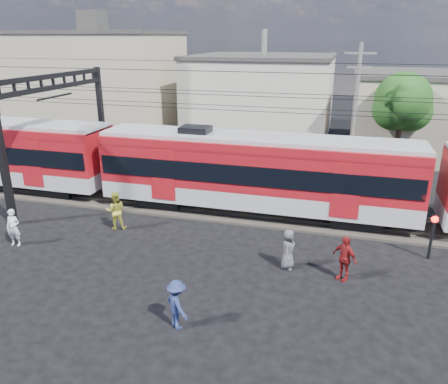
% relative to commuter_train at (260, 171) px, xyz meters
% --- Properties ---
extents(ground, '(120.00, 120.00, 0.00)m').
position_rel_commuter_train_xyz_m(ground, '(-1.55, -8.00, -2.40)').
color(ground, black).
rests_on(ground, ground).
extents(track_bed, '(70.00, 3.40, 0.12)m').
position_rel_commuter_train_xyz_m(track_bed, '(-1.55, 0.00, -2.34)').
color(track_bed, '#2D2823').
rests_on(track_bed, ground).
extents(rail_near, '(70.00, 0.12, 0.12)m').
position_rel_commuter_train_xyz_m(rail_near, '(-1.55, -0.75, -2.22)').
color(rail_near, '#59544C').
rests_on(rail_near, track_bed).
extents(rail_far, '(70.00, 0.12, 0.12)m').
position_rel_commuter_train_xyz_m(rail_far, '(-1.55, 0.75, -2.22)').
color(rail_far, '#59544C').
rests_on(rail_far, track_bed).
extents(commuter_train, '(50.30, 3.08, 4.17)m').
position_rel_commuter_train_xyz_m(commuter_train, '(0.00, 0.00, 0.00)').
color(commuter_train, black).
rests_on(commuter_train, ground).
extents(catenary, '(70.00, 9.30, 7.52)m').
position_rel_commuter_train_xyz_m(catenary, '(-10.20, -0.00, 2.73)').
color(catenary, black).
rests_on(catenary, ground).
extents(building_west, '(14.28, 10.20, 9.30)m').
position_rel_commuter_train_xyz_m(building_west, '(-18.55, 16.00, 2.25)').
color(building_west, tan).
rests_on(building_west, ground).
extents(building_midwest, '(12.24, 12.24, 7.30)m').
position_rel_commuter_train_xyz_m(building_midwest, '(-3.55, 19.00, 1.25)').
color(building_midwest, beige).
rests_on(building_midwest, ground).
extents(utility_pole_mid, '(1.80, 0.24, 8.50)m').
position_rel_commuter_train_xyz_m(utility_pole_mid, '(4.45, 7.00, 2.13)').
color(utility_pole_mid, slate).
rests_on(utility_pole_mid, ground).
extents(tree_near, '(3.82, 3.64, 6.72)m').
position_rel_commuter_train_xyz_m(tree_near, '(7.64, 10.09, 2.26)').
color(tree_near, '#382619').
rests_on(tree_near, ground).
extents(pedestrian_a, '(0.67, 0.48, 1.71)m').
position_rel_commuter_train_xyz_m(pedestrian_a, '(-9.75, -6.47, -1.55)').
color(pedestrian_a, silver).
rests_on(pedestrian_a, ground).
extents(pedestrian_b, '(1.12, 1.02, 1.88)m').
position_rel_commuter_train_xyz_m(pedestrian_b, '(-6.27, -3.64, -1.46)').
color(pedestrian_b, gold).
rests_on(pedestrian_b, ground).
extents(pedestrian_c, '(1.24, 1.18, 1.69)m').
position_rel_commuter_train_xyz_m(pedestrian_c, '(-0.63, -9.99, -1.56)').
color(pedestrian_c, navy).
rests_on(pedestrian_c, ground).
extents(pedestrian_d, '(1.11, 1.00, 1.81)m').
position_rel_commuter_train_xyz_m(pedestrian_d, '(4.40, -5.52, -1.50)').
color(pedestrian_d, maroon).
rests_on(pedestrian_d, ground).
extents(pedestrian_e, '(0.61, 0.87, 1.67)m').
position_rel_commuter_train_xyz_m(pedestrian_e, '(2.24, -5.22, -1.57)').
color(pedestrian_e, '#4E4F53').
rests_on(pedestrian_e, ground).
extents(crossing_signal, '(0.29, 0.29, 1.99)m').
position_rel_commuter_train_xyz_m(crossing_signal, '(7.85, -2.84, -1.02)').
color(crossing_signal, black).
rests_on(crossing_signal, ground).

